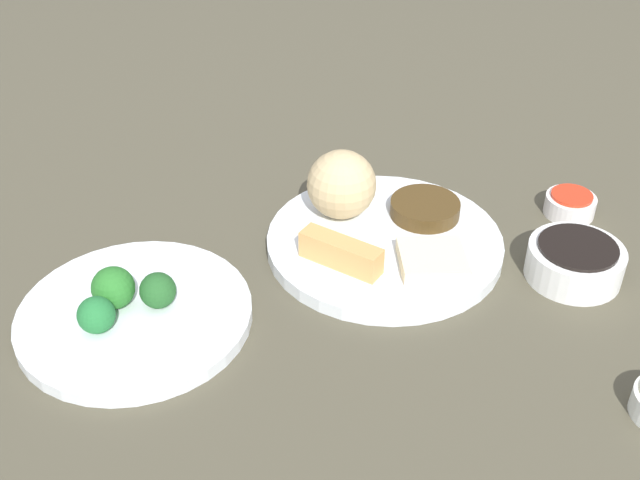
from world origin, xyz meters
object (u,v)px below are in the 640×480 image
at_px(main_plate, 384,244).
at_px(soy_sauce_bowl, 575,263).
at_px(sauce_ramekin_sweet_and_sour, 570,205).
at_px(broccoli_plate, 135,315).

height_order(main_plate, soy_sauce_bowl, soy_sauce_bowl).
bearing_deg(soy_sauce_bowl, main_plate, -2.17).
bearing_deg(sauce_ramekin_sweet_and_sour, broccoli_plate, 32.98).
bearing_deg(broccoli_plate, soy_sauce_bowl, -159.82).
distance_m(broccoli_plate, soy_sauce_bowl, 0.46).
xyz_separation_m(broccoli_plate, sauce_ramekin_sweet_and_sour, (-0.44, -0.28, 0.00)).
bearing_deg(main_plate, soy_sauce_bowl, 177.83).
xyz_separation_m(soy_sauce_bowl, sauce_ramekin_sweet_and_sour, (-0.00, -0.12, -0.01)).
relative_size(main_plate, broccoli_plate, 1.13).
bearing_deg(soy_sauce_bowl, sauce_ramekin_sweet_and_sour, -91.58).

